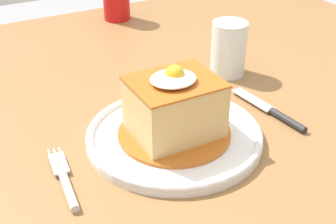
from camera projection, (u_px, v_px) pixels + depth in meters
dining_table at (158, 147)px, 0.86m from camera, size 1.37×1.08×0.72m
main_plate at (174, 135)px, 0.72m from camera, size 0.27×0.27×0.02m
sandwich_meal at (174, 109)px, 0.70m from camera, size 0.17×0.17×0.12m
fork at (65, 182)px, 0.63m from camera, size 0.03×0.14×0.01m
knife at (277, 114)px, 0.78m from camera, size 0.03×0.17×0.01m
drinking_glass at (228, 52)px, 0.90m from camera, size 0.07×0.07×0.10m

